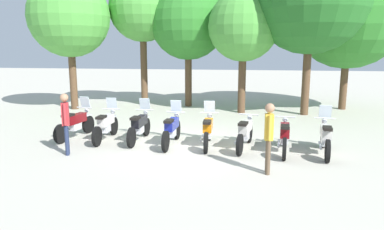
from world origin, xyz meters
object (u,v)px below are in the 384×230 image
object	(u,v)px
motorcycle_6	(284,136)
tree_3	(243,26)
motorcycle_4	(208,130)
person_1	(66,119)
motorcycle_5	(245,133)
tree_2	(188,22)
tree_0	(69,17)
motorcycle_7	(325,137)
motorcycle_0	(76,123)
person_0	(269,133)
tree_1	(142,9)
motorcycle_1	(106,125)
motorcycle_3	(172,129)
motorcycle_2	(140,126)
tree_5	(349,12)

from	to	relation	value
motorcycle_6	tree_3	xyz separation A→B (m)	(-1.35, 6.47, 3.54)
motorcycle_4	person_1	world-z (taller)	person_1
motorcycle_5	tree_2	bearing A→B (deg)	32.04
motorcycle_6	tree_0	size ratio (longest dim) A/B	0.33
motorcycle_7	tree_2	bearing A→B (deg)	40.79
motorcycle_0	person_0	bearing A→B (deg)	-103.53
tree_1	person_1	bearing A→B (deg)	-87.95
motorcycle_0	motorcycle_1	xyz separation A→B (m)	(1.16, -0.13, 0.00)
motorcycle_3	tree_2	bearing A→B (deg)	7.17
motorcycle_0	motorcycle_5	size ratio (longest dim) A/B	1.00
motorcycle_0	person_0	world-z (taller)	person_0
motorcycle_2	motorcycle_6	distance (m)	4.69
motorcycle_4	person_0	bearing A→B (deg)	-145.00
tree_3	motorcycle_3	bearing A→B (deg)	-109.15
tree_0	tree_2	size ratio (longest dim) A/B	1.03
motorcycle_2	motorcycle_3	bearing A→B (deg)	-102.65
motorcycle_1	person_0	xyz separation A→B (m)	(5.22, -2.55, 0.53)
motorcycle_6	tree_1	xyz separation A→B (m)	(-6.62, 8.12, 4.60)
motorcycle_2	motorcycle_4	xyz separation A→B (m)	(2.32, -0.27, 0.00)
person_0	tree_5	world-z (taller)	tree_5
tree_0	motorcycle_5	bearing A→B (deg)	-34.95
motorcycle_6	motorcycle_7	xyz separation A→B (m)	(1.17, -0.02, 0.01)
motorcycle_0	person_0	distance (m)	6.93
tree_0	tree_2	distance (m)	5.88
motorcycle_4	person_0	world-z (taller)	person_0
motorcycle_3	tree_2	distance (m)	8.67
tree_3	motorcycle_5	bearing A→B (deg)	-88.24
tree_1	tree_3	world-z (taller)	tree_1
tree_0	tree_3	distance (m)	8.46
motorcycle_5	motorcycle_6	size ratio (longest dim) A/B	0.99
motorcycle_7	person_0	size ratio (longest dim) A/B	1.23
motorcycle_2	motorcycle_6	size ratio (longest dim) A/B	1.00
motorcycle_2	tree_0	distance (m)	8.65
motorcycle_2	person_0	bearing A→B (deg)	-120.70
motorcycle_7	motorcycle_6	bearing A→B (deg)	96.20
motorcycle_0	tree_2	size ratio (longest dim) A/B	0.34
motorcycle_4	tree_2	bearing A→B (deg)	11.67
motorcycle_5	motorcycle_7	xyz separation A→B (m)	(2.33, -0.25, 0.01)
tree_2	tree_5	size ratio (longest dim) A/B	0.84
person_1	tree_1	size ratio (longest dim) A/B	0.26
motorcycle_0	motorcycle_1	size ratio (longest dim) A/B	0.99
person_1	tree_2	size ratio (longest dim) A/B	0.28
motorcycle_1	motorcycle_2	world-z (taller)	same
person_1	tree_3	distance (m)	9.60
motorcycle_0	motorcycle_3	size ratio (longest dim) A/B	0.99
motorcycle_2	motorcycle_4	distance (m)	2.34
motorcycle_4	tree_3	bearing A→B (deg)	-10.95
motorcycle_6	tree_1	distance (m)	11.44
tree_1	tree_2	distance (m)	2.55
tree_5	tree_2	bearing A→B (deg)	-178.58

